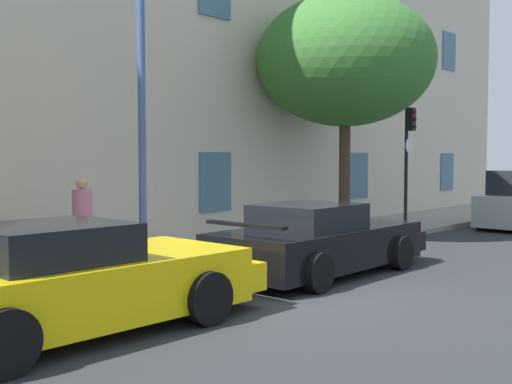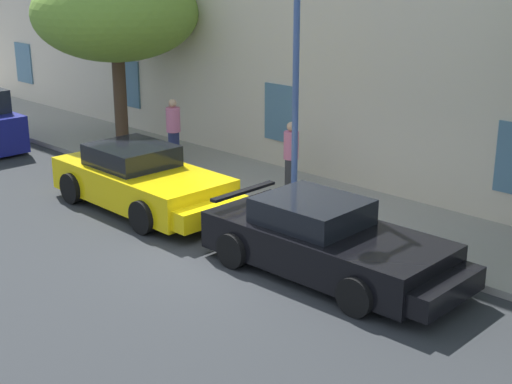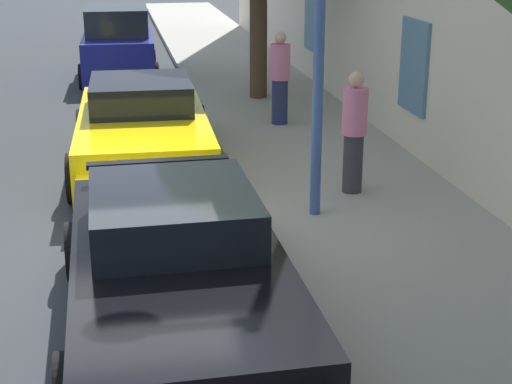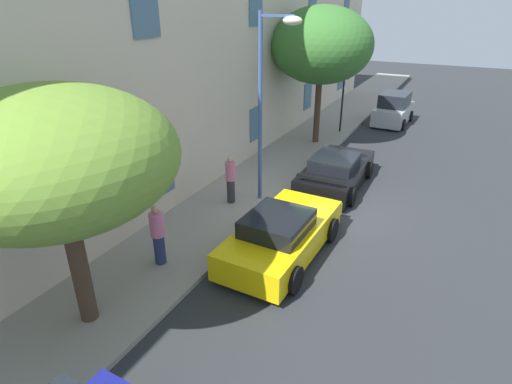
{
  "view_description": "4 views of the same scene",
  "coord_description": "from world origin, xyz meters",
  "px_view_note": "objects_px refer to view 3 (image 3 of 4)",
  "views": [
    {
      "loc": [
        -8.17,
        -6.67,
        2.27
      ],
      "look_at": [
        0.32,
        0.83,
        1.62
      ],
      "focal_mm": 45.18,
      "sensor_mm": 36.0,
      "label": 1
    },
    {
      "loc": [
        9.72,
        -9.41,
        5.65
      ],
      "look_at": [
        -0.61,
        1.15,
        0.89
      ],
      "focal_mm": 52.36,
      "sensor_mm": 36.0,
      "label": 2
    },
    {
      "loc": [
        8.62,
        0.01,
        3.81
      ],
      "look_at": [
        0.24,
        1.58,
        0.86
      ],
      "focal_mm": 54.74,
      "sensor_mm": 36.0,
      "label": 3
    },
    {
      "loc": [
        -12.91,
        -3.47,
        6.68
      ],
      "look_at": [
        -2.17,
        2.03,
        1.04
      ],
      "focal_mm": 28.84,
      "sensor_mm": 36.0,
      "label": 4
    }
  ],
  "objects_px": {
    "pedestrian_admiring": "(354,132)",
    "pedestrian_strolling": "(280,78)",
    "sportscar_red_lead": "(143,135)",
    "sportscar_yellow_flank": "(180,283)",
    "hatchback_distant": "(118,47)"
  },
  "relations": [
    {
      "from": "sportscar_red_lead",
      "to": "pedestrian_admiring",
      "type": "height_order",
      "value": "pedestrian_admiring"
    },
    {
      "from": "pedestrian_admiring",
      "to": "sportscar_red_lead",
      "type": "bearing_deg",
      "value": -122.98
    },
    {
      "from": "pedestrian_admiring",
      "to": "hatchback_distant",
      "type": "bearing_deg",
      "value": -162.64
    },
    {
      "from": "sportscar_yellow_flank",
      "to": "pedestrian_strolling",
      "type": "height_order",
      "value": "pedestrian_strolling"
    },
    {
      "from": "pedestrian_admiring",
      "to": "pedestrian_strolling",
      "type": "distance_m",
      "value": 4.13
    },
    {
      "from": "sportscar_red_lead",
      "to": "sportscar_yellow_flank",
      "type": "bearing_deg",
      "value": 0.82
    },
    {
      "from": "hatchback_distant",
      "to": "sportscar_red_lead",
      "type": "bearing_deg",
      "value": 1.57
    },
    {
      "from": "sportscar_red_lead",
      "to": "pedestrian_admiring",
      "type": "xyz_separation_m",
      "value": [
        1.87,
        2.88,
        0.39
      ]
    },
    {
      "from": "hatchback_distant",
      "to": "pedestrian_admiring",
      "type": "bearing_deg",
      "value": 17.36
    },
    {
      "from": "sportscar_yellow_flank",
      "to": "pedestrian_strolling",
      "type": "xyz_separation_m",
      "value": [
        -7.65,
        2.63,
        0.43
      ]
    },
    {
      "from": "sportscar_red_lead",
      "to": "pedestrian_strolling",
      "type": "height_order",
      "value": "pedestrian_strolling"
    },
    {
      "from": "sportscar_red_lead",
      "to": "hatchback_distant",
      "type": "height_order",
      "value": "hatchback_distant"
    },
    {
      "from": "sportscar_yellow_flank",
      "to": "pedestrian_admiring",
      "type": "xyz_separation_m",
      "value": [
        -3.53,
        2.8,
        0.43
      ]
    },
    {
      "from": "sportscar_red_lead",
      "to": "pedestrian_strolling",
      "type": "bearing_deg",
      "value": 129.84
    },
    {
      "from": "sportscar_red_lead",
      "to": "sportscar_yellow_flank",
      "type": "height_order",
      "value": "sportscar_red_lead"
    }
  ]
}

